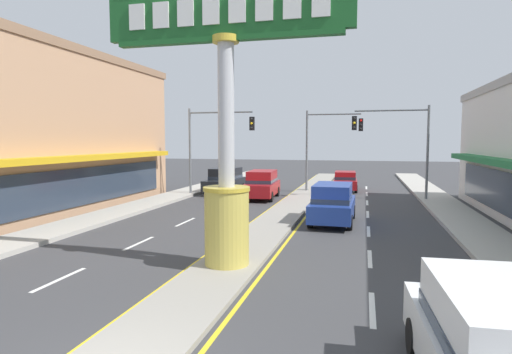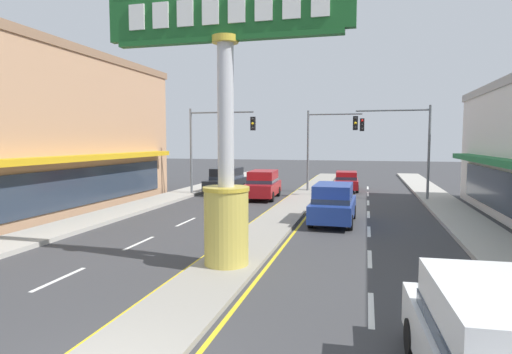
{
  "view_description": "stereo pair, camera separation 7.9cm",
  "coord_description": "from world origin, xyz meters",
  "views": [
    {
      "loc": [
        4.03,
        -5.22,
        3.95
      ],
      "look_at": [
        0.18,
        9.9,
        2.6
      ],
      "focal_mm": 29.75,
      "sensor_mm": 36.0,
      "label": 1
    },
    {
      "loc": [
        4.11,
        -5.2,
        3.95
      ],
      "look_at": [
        0.18,
        9.9,
        2.6
      ],
      "focal_mm": 29.75,
      "sensor_mm": 36.0,
      "label": 2
    }
  ],
  "objects": [
    {
      "name": "suv_near_right_lane",
      "position": [
        2.65,
        15.05,
        0.98
      ],
      "size": [
        2.03,
        4.63,
        1.9
      ],
      "color": "navy",
      "rests_on": "ground"
    },
    {
      "name": "traffic_light_right_side",
      "position": [
        6.23,
        23.82,
        4.25
      ],
      "size": [
        4.86,
        0.46,
        6.2
      ],
      "color": "slate",
      "rests_on": "ground"
    },
    {
      "name": "traffic_light_left_side",
      "position": [
        -6.23,
        22.89,
        4.25
      ],
      "size": [
        4.86,
        0.46,
        6.2
      ],
      "color": "slate",
      "rests_on": "ground"
    },
    {
      "name": "traffic_light_median_far",
      "position": [
        1.31,
        26.96,
        4.19
      ],
      "size": [
        4.2,
        0.46,
        6.2
      ],
      "color": "slate",
      "rests_on": "ground"
    },
    {
      "name": "sidewalk_right",
      "position": [
        8.75,
        16.0,
        0.09
      ],
      "size": [
        2.3,
        60.0,
        0.18
      ],
      "primitive_type": "cube",
      "color": "#ADA89E",
      "rests_on": "ground"
    },
    {
      "name": "storefront_left",
      "position": [
        -14.35,
        14.94,
        4.47
      ],
      "size": [
        8.67,
        18.79,
        8.95
      ],
      "color": "tan",
      "rests_on": "ground"
    },
    {
      "name": "sidewalk_left",
      "position": [
        -8.75,
        16.0,
        0.09
      ],
      "size": [
        2.3,
        60.0,
        0.18
      ],
      "primitive_type": "cube",
      "color": "#ADA89E",
      "rests_on": "ground"
    },
    {
      "name": "lane_markings",
      "position": [
        0.0,
        16.65,
        0.0
      ],
      "size": [
        8.74,
        52.0,
        0.01
      ],
      "color": "silver",
      "rests_on": "ground"
    },
    {
      "name": "district_sign",
      "position": [
        0.0,
        6.97,
        4.2
      ],
      "size": [
        7.55,
        1.43,
        8.44
      ],
      "color": "gold",
      "rests_on": "median_strip"
    },
    {
      "name": "suv_far_left_oncoming",
      "position": [
        -5.95,
        24.68,
        0.98
      ],
      "size": [
        2.11,
        4.67,
        1.9
      ],
      "color": "black",
      "rests_on": "ground"
    },
    {
      "name": "sedan_mid_left_lane",
      "position": [
        2.65,
        28.58,
        0.79
      ],
      "size": [
        1.96,
        4.36,
        1.53
      ],
      "color": "maroon",
      "rests_on": "ground"
    },
    {
      "name": "suv_near_left_lane",
      "position": [
        -2.65,
        22.64,
        0.98
      ],
      "size": [
        2.16,
        4.7,
        1.9
      ],
      "color": "maroon",
      "rests_on": "ground"
    },
    {
      "name": "median_strip",
      "position": [
        0.0,
        18.0,
        0.07
      ],
      "size": [
        2.0,
        52.0,
        0.14
      ],
      "primitive_type": "cube",
      "color": "gray",
      "rests_on": "ground"
    },
    {
      "name": "suv_far_right_lane",
      "position": [
        5.95,
        1.31,
        0.98
      ],
      "size": [
        2.15,
        4.7,
        1.9
      ],
      "color": "white",
      "rests_on": "ground"
    }
  ]
}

